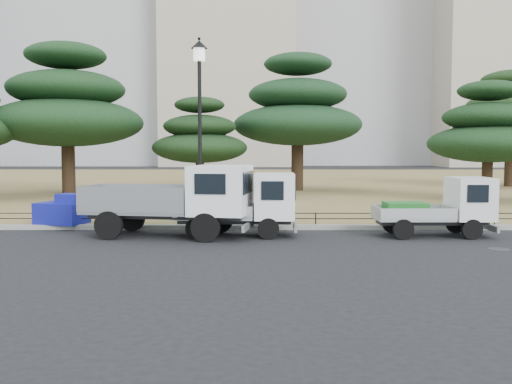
{
  "coord_description": "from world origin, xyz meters",
  "views": [
    {
      "loc": [
        0.07,
        -16.24,
        2.63
      ],
      "look_at": [
        0.0,
        2.0,
        1.3
      ],
      "focal_mm": 40.0,
      "sensor_mm": 36.0,
      "label": 1
    }
  ],
  "objects_px": {
    "truck_large": "(178,197)",
    "tarp_pile": "(63,212)",
    "street_lamp": "(200,101)",
    "truck_kei_rear": "(442,207)",
    "truck_kei_front": "(245,205)"
  },
  "relations": [
    {
      "from": "truck_large",
      "to": "tarp_pile",
      "type": "xyz_separation_m",
      "value": [
        -4.2,
        1.91,
        -0.65
      ]
    },
    {
      "from": "tarp_pile",
      "to": "truck_kei_front",
      "type": "bearing_deg",
      "value": -15.49
    },
    {
      "from": "truck_large",
      "to": "truck_kei_rear",
      "type": "distance_m",
      "value": 8.08
    },
    {
      "from": "truck_kei_rear",
      "to": "street_lamp",
      "type": "relative_size",
      "value": 0.57
    },
    {
      "from": "truck_kei_rear",
      "to": "truck_large",
      "type": "bearing_deg",
      "value": -179.9
    },
    {
      "from": "truck_kei_front",
      "to": "truck_kei_rear",
      "type": "distance_m",
      "value": 6.03
    },
    {
      "from": "truck_kei_front",
      "to": "tarp_pile",
      "type": "xyz_separation_m",
      "value": [
        -6.25,
        1.73,
        -0.4
      ]
    },
    {
      "from": "truck_kei_front",
      "to": "tarp_pile",
      "type": "relative_size",
      "value": 2.05
    },
    {
      "from": "truck_kei_front",
      "to": "truck_kei_rear",
      "type": "xyz_separation_m",
      "value": [
        6.03,
        -0.07,
        -0.06
      ]
    },
    {
      "from": "truck_kei_rear",
      "to": "tarp_pile",
      "type": "xyz_separation_m",
      "value": [
        -12.27,
        1.8,
        -0.34
      ]
    },
    {
      "from": "street_lamp",
      "to": "truck_kei_front",
      "type": "bearing_deg",
      "value": -47.07
    },
    {
      "from": "truck_large",
      "to": "truck_kei_rear",
      "type": "height_order",
      "value": "truck_large"
    },
    {
      "from": "tarp_pile",
      "to": "street_lamp",
      "type": "bearing_deg",
      "value": -0.67
    },
    {
      "from": "truck_large",
      "to": "tarp_pile",
      "type": "distance_m",
      "value": 4.66
    },
    {
      "from": "truck_large",
      "to": "truck_kei_rear",
      "type": "relative_size",
      "value": 1.51
    }
  ]
}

